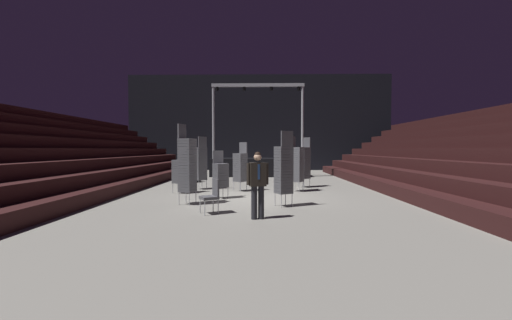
{
  "coord_description": "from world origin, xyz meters",
  "views": [
    {
      "loc": [
        0.25,
        -11.13,
        1.76
      ],
      "look_at": [
        0.06,
        -0.91,
        1.4
      ],
      "focal_mm": 21.71,
      "sensor_mm": 36.0,
      "label": 1
    }
  ],
  "objects": [
    {
      "name": "chair_stack_front_right",
      "position": [
        0.92,
        -1.67,
        1.15
      ],
      "size": [
        0.59,
        0.59,
        2.31
      ],
      "rotation": [
        0.0,
        0.0,
        0.48
      ],
      "color": "#B2B5BA",
      "rests_on": "ground_plane"
    },
    {
      "name": "man_with_tie",
      "position": [
        0.15,
        -3.42,
        0.96
      ],
      "size": [
        0.57,
        0.33,
        1.69
      ],
      "rotation": [
        0.0,
        0.0,
        3.41
      ],
      "color": "black",
      "rests_on": "ground_plane"
    },
    {
      "name": "chair_stack_mid_right",
      "position": [
        -3.02,
        1.11,
        0.9
      ],
      "size": [
        0.59,
        0.59,
        1.79
      ],
      "rotation": [
        0.0,
        0.0,
        2.67
      ],
      "color": "#B2B5BA",
      "rests_on": "ground_plane"
    },
    {
      "name": "chair_stack_rear_right",
      "position": [
        1.71,
        1.74,
        1.15
      ],
      "size": [
        0.61,
        0.61,
        2.31
      ],
      "rotation": [
        0.0,
        0.0,
        4.15
      ],
      "color": "#B2B5BA",
      "rests_on": "ground_plane"
    },
    {
      "name": "chair_stack_front_left",
      "position": [
        -0.65,
        1.78,
        1.03
      ],
      "size": [
        0.62,
        0.62,
        2.05
      ],
      "rotation": [
        0.0,
        0.0,
        2.47
      ],
      "color": "#B2B5BA",
      "rests_on": "ground_plane"
    },
    {
      "name": "bleacher_bank_left",
      "position": [
        -8.0,
        1.0,
        1.8
      ],
      "size": [
        6.0,
        24.0,
        3.6
      ],
      "rotation": [
        0.0,
        0.0,
        1.57
      ],
      "color": "black",
      "rests_on": "ground_plane"
    },
    {
      "name": "equipment_road_case",
      "position": [
        -3.57,
        5.33,
        0.28
      ],
      "size": [
        1.06,
        0.9,
        0.56
      ],
      "primitive_type": "cube",
      "rotation": [
        0.0,
        0.0,
        -0.4
      ],
      "color": "black",
      "rests_on": "ground_plane"
    },
    {
      "name": "bleacher_bank_right",
      "position": [
        8.0,
        1.0,
        1.8
      ],
      "size": [
        6.0,
        24.0,
        3.6
      ],
      "rotation": [
        0.0,
        0.0,
        -1.57
      ],
      "color": "black",
      "rests_on": "ground_plane"
    },
    {
      "name": "loose_chair_near_man",
      "position": [
        -1.12,
        -2.77,
        0.53
      ],
      "size": [
        0.6,
        0.6,
        0.95
      ],
      "rotation": [
        0.0,
        0.0,
        2.09
      ],
      "color": "#B2B5BA",
      "rests_on": "ground_plane"
    },
    {
      "name": "chair_stack_rear_centre",
      "position": [
        -2.13,
        -1.35,
        1.28
      ],
      "size": [
        0.57,
        0.57,
        2.56
      ],
      "rotation": [
        0.0,
        0.0,
        4.35
      ],
      "color": "#B2B5BA",
      "rests_on": "ground_plane"
    },
    {
      "name": "ground_plane",
      "position": [
        0.0,
        0.0,
        -0.05
      ],
      "size": [
        22.0,
        30.0,
        0.1
      ],
      "primitive_type": "cube",
      "color": "gray"
    },
    {
      "name": "chair_stack_mid_centre",
      "position": [
        -2.45,
        2.38,
        1.15
      ],
      "size": [
        0.62,
        0.62,
        2.31
      ],
      "rotation": [
        0.0,
        0.0,
        0.73
      ],
      "color": "#B2B5BA",
      "rests_on": "ground_plane"
    },
    {
      "name": "chair_stack_mid_left",
      "position": [
        -1.23,
        -0.11,
        0.86
      ],
      "size": [
        0.61,
        0.61,
        1.71
      ],
      "rotation": [
        0.0,
        0.0,
        3.76
      ],
      "color": "#B2B5BA",
      "rests_on": "ground_plane"
    },
    {
      "name": "stage_riser",
      "position": [
        -0.0,
        9.49,
        0.68
      ],
      "size": [
        6.1,
        2.79,
        5.87
      ],
      "color": "black",
      "rests_on": "ground_plane"
    },
    {
      "name": "chair_stack_rear_left",
      "position": [
        2.2,
        3.15,
        1.15
      ],
      "size": [
        0.62,
        0.62,
        2.31
      ],
      "rotation": [
        0.0,
        0.0,
        2.27
      ],
      "color": "#B2B5BA",
      "rests_on": "ground_plane"
    },
    {
      "name": "arena_end_wall",
      "position": [
        0.0,
        15.0,
        4.0
      ],
      "size": [
        22.0,
        0.3,
        8.0
      ],
      "primitive_type": "cube",
      "color": "black",
      "rests_on": "ground_plane"
    }
  ]
}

